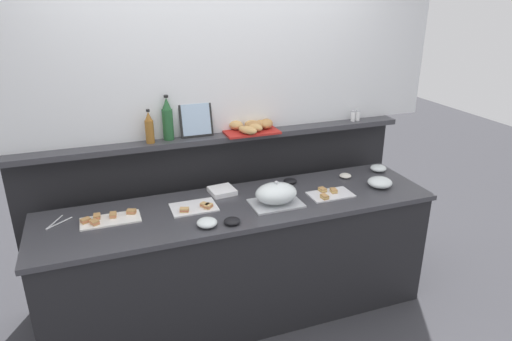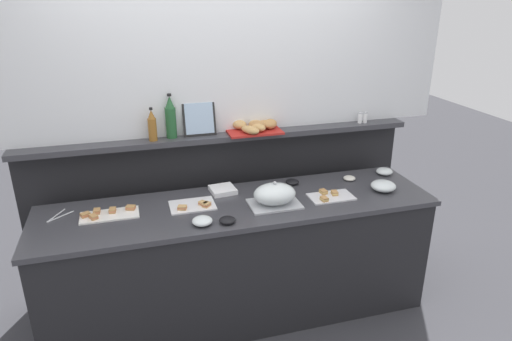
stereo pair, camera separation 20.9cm
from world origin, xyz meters
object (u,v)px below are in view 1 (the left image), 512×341
at_px(serving_cloche, 276,194).
at_px(framed_picture, 196,120).
at_px(sandwich_platter_rear, 109,219).
at_px(condiment_bowl_cream, 290,181).
at_px(condiment_bowl_red, 232,221).
at_px(salt_shaker, 353,116).
at_px(sandwich_platter_side, 330,194).
at_px(glass_bowl_medium, 378,168).
at_px(glass_bowl_small, 380,183).
at_px(glass_bowl_large, 207,223).
at_px(napkin_stack, 222,191).
at_px(condiment_bowl_dark, 345,176).
at_px(vinegar_bottle_amber, 149,128).
at_px(serving_tongs, 56,223).
at_px(bread_basket, 253,127).
at_px(wine_bottle_green, 168,120).
at_px(sandwich_platter_front, 195,207).
at_px(pepper_shaker, 358,115).

bearing_deg(serving_cloche, framed_picture, 124.78).
relative_size(sandwich_platter_rear, condiment_bowl_cream, 3.68).
bearing_deg(condiment_bowl_red, salt_shaker, 29.00).
xyz_separation_m(sandwich_platter_side, glass_bowl_medium, (0.58, 0.27, 0.01)).
distance_m(sandwich_platter_rear, serving_cloche, 1.08).
xyz_separation_m(sandwich_platter_rear, glass_bowl_small, (1.89, -0.13, 0.02)).
relative_size(glass_bowl_large, napkin_stack, 0.74).
height_order(sandwich_platter_side, condiment_bowl_dark, sandwich_platter_side).
height_order(glass_bowl_medium, vinegar_bottle_amber, vinegar_bottle_amber).
bearing_deg(condiment_bowl_cream, condiment_bowl_red, -142.38).
height_order(condiment_bowl_cream, serving_tongs, condiment_bowl_cream).
bearing_deg(glass_bowl_large, bread_basket, 51.06).
relative_size(sandwich_platter_rear, salt_shaker, 4.18).
distance_m(napkin_stack, wine_bottle_green, 0.63).
height_order(condiment_bowl_dark, condiment_bowl_red, condiment_bowl_red).
height_order(wine_bottle_green, framed_picture, wine_bottle_green).
xyz_separation_m(condiment_bowl_cream, wine_bottle_green, (-0.83, 0.26, 0.48)).
relative_size(condiment_bowl_dark, serving_tongs, 0.54).
bearing_deg(glass_bowl_large, glass_bowl_small, 6.38).
bearing_deg(serving_tongs, condiment_bowl_dark, 1.07).
distance_m(wine_bottle_green, bread_basket, 0.63).
height_order(vinegar_bottle_amber, salt_shaker, vinegar_bottle_amber).
height_order(sandwich_platter_front, serving_cloche, serving_cloche).
relative_size(condiment_bowl_red, vinegar_bottle_amber, 0.44).
height_order(sandwich_platter_side, condiment_bowl_cream, sandwich_platter_side).
distance_m(condiment_bowl_dark, condiment_bowl_red, 1.12).
bearing_deg(serving_cloche, condiment_bowl_red, -155.84).
relative_size(glass_bowl_large, condiment_bowl_dark, 1.39).
bearing_deg(condiment_bowl_red, bread_basket, 60.71).
distance_m(wine_bottle_green, pepper_shaker, 1.52).
xyz_separation_m(sandwich_platter_front, vinegar_bottle_amber, (-0.20, 0.40, 0.45)).
bearing_deg(vinegar_bottle_amber, serving_tongs, -154.40).
bearing_deg(wine_bottle_green, serving_tongs, -156.23).
bearing_deg(sandwich_platter_rear, napkin_stack, 11.22).
distance_m(sandwich_platter_front, serving_tongs, 0.85).
height_order(condiment_bowl_cream, bread_basket, bread_basket).
bearing_deg(glass_bowl_medium, salt_shaker, 114.13).
bearing_deg(napkin_stack, sandwich_platter_side, -22.93).
height_order(salt_shaker, framed_picture, framed_picture).
distance_m(serving_tongs, napkin_stack, 1.09).
height_order(sandwich_platter_front, condiment_bowl_cream, sandwich_platter_front).
bearing_deg(salt_shaker, condiment_bowl_dark, -126.07).
xyz_separation_m(serving_cloche, framed_picture, (-0.39, 0.56, 0.41)).
relative_size(sandwich_platter_side, condiment_bowl_dark, 3.40).
distance_m(salt_shaker, pepper_shaker, 0.04).
relative_size(pepper_shaker, bread_basket, 0.21).
xyz_separation_m(glass_bowl_medium, condiment_bowl_red, (-1.35, -0.44, -0.00)).
bearing_deg(serving_tongs, glass_bowl_small, -5.25).
height_order(glass_bowl_large, pepper_shaker, pepper_shaker).
xyz_separation_m(serving_cloche, wine_bottle_green, (-0.60, 0.55, 0.43)).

